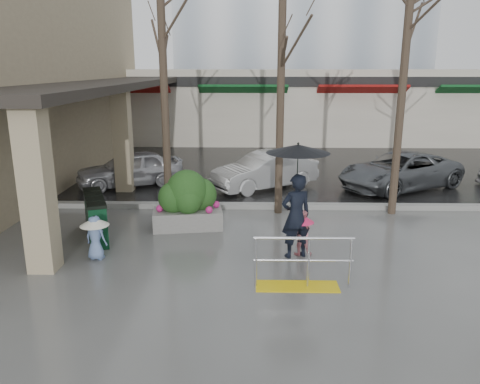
{
  "coord_description": "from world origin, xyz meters",
  "views": [
    {
      "loc": [
        0.38,
        -9.48,
        4.1
      ],
      "look_at": [
        0.14,
        1.02,
        1.3
      ],
      "focal_mm": 35.0,
      "sensor_mm": 36.0,
      "label": 1
    }
  ],
  "objects_px": {
    "news_boxes": "(96,217)",
    "child_blue": "(95,232)",
    "handrail": "(301,269)",
    "tree_midwest": "(282,23)",
    "tree_mideast": "(407,38)",
    "woman": "(297,192)",
    "car_b": "(265,171)",
    "tree_west": "(162,29)",
    "child_pink": "(301,229)",
    "car_c": "(400,171)",
    "planter": "(188,200)",
    "car_a": "(130,169)"
  },
  "relations": [
    {
      "from": "news_boxes",
      "to": "child_blue",
      "type": "bearing_deg",
      "value": -94.49
    },
    {
      "from": "handrail",
      "to": "tree_midwest",
      "type": "xyz_separation_m",
      "value": [
        -0.16,
        4.8,
        4.86
      ]
    },
    {
      "from": "tree_midwest",
      "to": "tree_mideast",
      "type": "distance_m",
      "value": 3.32
    },
    {
      "from": "woman",
      "to": "car_b",
      "type": "distance_m",
      "value": 6.19
    },
    {
      "from": "tree_midwest",
      "to": "child_blue",
      "type": "xyz_separation_m",
      "value": [
        -4.2,
        -3.53,
        -4.62
      ]
    },
    {
      "from": "tree_west",
      "to": "child_pink",
      "type": "distance_m",
      "value": 6.53
    },
    {
      "from": "woman",
      "to": "child_blue",
      "type": "distance_m",
      "value": 4.48
    },
    {
      "from": "handrail",
      "to": "car_c",
      "type": "relative_size",
      "value": 0.42
    },
    {
      "from": "handrail",
      "to": "tree_midwest",
      "type": "height_order",
      "value": "tree_midwest"
    },
    {
      "from": "tree_midwest",
      "to": "car_c",
      "type": "height_order",
      "value": "tree_midwest"
    },
    {
      "from": "planter",
      "to": "news_boxes",
      "type": "distance_m",
      "value": 2.33
    },
    {
      "from": "woman",
      "to": "car_a",
      "type": "bearing_deg",
      "value": -70.73
    },
    {
      "from": "tree_midwest",
      "to": "tree_west",
      "type": "bearing_deg",
      "value": -180.0
    },
    {
      "from": "tree_midwest",
      "to": "car_b",
      "type": "height_order",
      "value": "tree_midwest"
    },
    {
      "from": "tree_west",
      "to": "child_pink",
      "type": "bearing_deg",
      "value": -41.95
    },
    {
      "from": "handrail",
      "to": "child_pink",
      "type": "relative_size",
      "value": 1.8
    },
    {
      "from": "woman",
      "to": "child_blue",
      "type": "xyz_separation_m",
      "value": [
        -4.39,
        -0.23,
        -0.87
      ]
    },
    {
      "from": "tree_mideast",
      "to": "car_b",
      "type": "bearing_deg",
      "value": 142.1
    },
    {
      "from": "handrail",
      "to": "car_a",
      "type": "distance_m",
      "value": 9.45
    },
    {
      "from": "handrail",
      "to": "tree_mideast",
      "type": "bearing_deg",
      "value": 56.81
    },
    {
      "from": "child_pink",
      "to": "car_c",
      "type": "bearing_deg",
      "value": -120.24
    },
    {
      "from": "child_blue",
      "to": "child_pink",
      "type": "bearing_deg",
      "value": -160.3
    },
    {
      "from": "tree_west",
      "to": "woman",
      "type": "relative_size",
      "value": 2.64
    },
    {
      "from": "tree_midwest",
      "to": "tree_mideast",
      "type": "bearing_deg",
      "value": -0.0
    },
    {
      "from": "car_c",
      "to": "car_b",
      "type": "bearing_deg",
      "value": -118.25
    },
    {
      "from": "handrail",
      "to": "planter",
      "type": "distance_m",
      "value": 4.32
    },
    {
      "from": "tree_mideast",
      "to": "car_a",
      "type": "distance_m",
      "value": 9.88
    },
    {
      "from": "woman",
      "to": "car_c",
      "type": "distance_m",
      "value": 7.55
    },
    {
      "from": "woman",
      "to": "planter",
      "type": "distance_m",
      "value": 3.34
    },
    {
      "from": "tree_west",
      "to": "car_a",
      "type": "bearing_deg",
      "value": 121.65
    },
    {
      "from": "tree_mideast",
      "to": "child_blue",
      "type": "distance_m",
      "value": 9.31
    },
    {
      "from": "handrail",
      "to": "planter",
      "type": "xyz_separation_m",
      "value": [
        -2.61,
        3.42,
        0.37
      ]
    },
    {
      "from": "car_c",
      "to": "planter",
      "type": "bearing_deg",
      "value": -87.3
    },
    {
      "from": "child_blue",
      "to": "car_c",
      "type": "xyz_separation_m",
      "value": [
        8.58,
        6.45,
        0.01
      ]
    },
    {
      "from": "car_c",
      "to": "child_blue",
      "type": "bearing_deg",
      "value": -82.59
    },
    {
      "from": "planter",
      "to": "car_c",
      "type": "relative_size",
      "value": 0.42
    },
    {
      "from": "planter",
      "to": "car_b",
      "type": "distance_m",
      "value": 4.71
    },
    {
      "from": "tree_mideast",
      "to": "news_boxes",
      "type": "height_order",
      "value": "tree_mideast"
    },
    {
      "from": "child_pink",
      "to": "car_a",
      "type": "height_order",
      "value": "car_a"
    },
    {
      "from": "woman",
      "to": "car_a",
      "type": "xyz_separation_m",
      "value": [
        -5.28,
        6.35,
        -0.86
      ]
    },
    {
      "from": "tree_west",
      "to": "news_boxes",
      "type": "xyz_separation_m",
      "value": [
        -1.43,
        -2.18,
        -4.55
      ]
    },
    {
      "from": "tree_midwest",
      "to": "child_pink",
      "type": "xyz_separation_m",
      "value": [
        0.33,
        -3.17,
        -4.63
      ]
    },
    {
      "from": "tree_midwest",
      "to": "car_c",
      "type": "relative_size",
      "value": 1.54
    },
    {
      "from": "car_a",
      "to": "tree_west",
      "type": "bearing_deg",
      "value": 6.71
    },
    {
      "from": "tree_west",
      "to": "car_a",
      "type": "distance_m",
      "value": 5.72
    },
    {
      "from": "tree_west",
      "to": "news_boxes",
      "type": "height_order",
      "value": "tree_west"
    },
    {
      "from": "planter",
      "to": "car_b",
      "type": "relative_size",
      "value": 0.5
    },
    {
      "from": "news_boxes",
      "to": "car_c",
      "type": "relative_size",
      "value": 0.43
    },
    {
      "from": "tree_midwest",
      "to": "car_c",
      "type": "distance_m",
      "value": 7.0
    },
    {
      "from": "tree_mideast",
      "to": "car_a",
      "type": "height_order",
      "value": "tree_mideast"
    }
  ]
}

